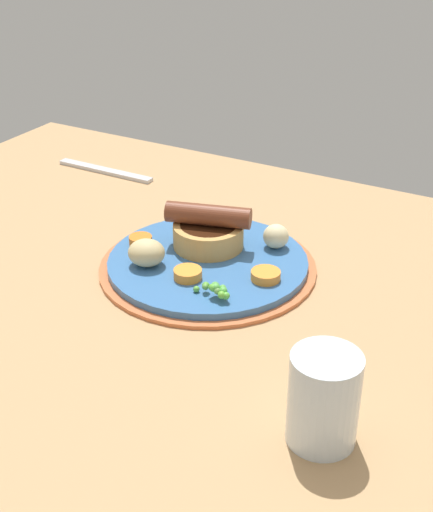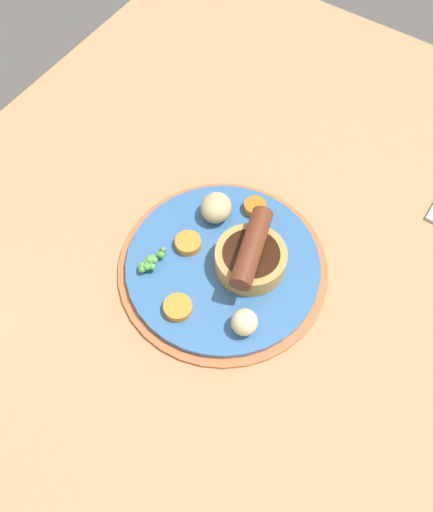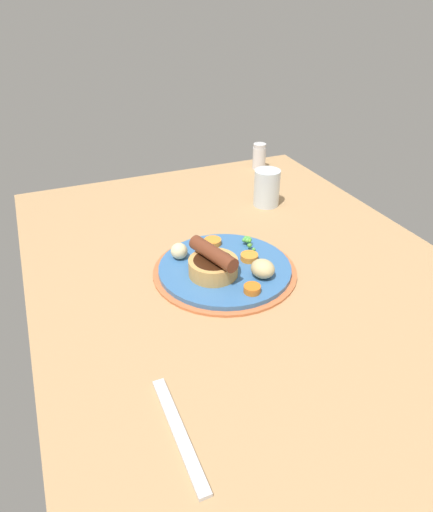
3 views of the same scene
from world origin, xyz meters
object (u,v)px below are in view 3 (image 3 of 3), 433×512
at_px(dinner_plate, 225,270).
at_px(fork, 179,432).
at_px(potato_chunk_1, 179,251).
at_px(carrot_slice_2, 252,289).
at_px(drinking_glass, 267,188).
at_px(salt_shaker, 259,156).
at_px(carrot_slice_0, 249,257).
at_px(sausage_pudding, 213,264).
at_px(pea_pile, 248,240).
at_px(potato_chunk_0, 263,269).
at_px(carrot_slice_1, 213,242).

bearing_deg(dinner_plate, fork, -32.56).
xyz_separation_m(potato_chunk_1, fork, (0.37, -0.13, -0.03)).
bearing_deg(carrot_slice_2, drinking_glass, 148.34).
xyz_separation_m(dinner_plate, salt_shaker, (-0.46, 0.31, 0.03)).
xyz_separation_m(carrot_slice_2, salt_shaker, (-0.56, 0.30, 0.02)).
distance_m(carrot_slice_0, drinking_glass, 0.29).
distance_m(sausage_pudding, fork, 0.34).
relative_size(dinner_plate, pea_pile, 5.62).
bearing_deg(carrot_slice_2, potato_chunk_0, 132.83).
xyz_separation_m(sausage_pudding, drinking_glass, (-0.25, 0.24, 0.01)).
height_order(carrot_slice_0, salt_shaker, salt_shaker).
height_order(dinner_plate, drinking_glass, drinking_glass).
bearing_deg(dinner_plate, carrot_slice_0, 92.84).
bearing_deg(dinner_plate, carrot_slice_2, 6.17).
xyz_separation_m(potato_chunk_0, carrot_slice_0, (-0.06, 0.00, -0.01)).
bearing_deg(potato_chunk_0, potato_chunk_1, -135.03).
height_order(dinner_plate, potato_chunk_0, potato_chunk_0).
xyz_separation_m(sausage_pudding, salt_shaker, (-0.48, 0.34, -0.00)).
bearing_deg(carrot_slice_0, potato_chunk_0, -3.31).
xyz_separation_m(potato_chunk_0, fork, (0.25, -0.25, -0.03)).
height_order(potato_chunk_0, carrot_slice_0, potato_chunk_0).
distance_m(pea_pile, drinking_glass, 0.23).
bearing_deg(carrot_slice_2, carrot_slice_0, 156.38).
height_order(potato_chunk_1, fork, potato_chunk_1).
bearing_deg(drinking_glass, carrot_slice_0, -34.63).
relative_size(dinner_plate, sausage_pudding, 2.44).
bearing_deg(salt_shaker, carrot_slice_1, -38.53).
height_order(potato_chunk_1, carrot_slice_1, potato_chunk_1).
xyz_separation_m(potato_chunk_0, carrot_slice_2, (0.04, -0.04, -0.01)).
relative_size(dinner_plate, salt_shaker, 3.73).
height_order(carrot_slice_2, drinking_glass, drinking_glass).
relative_size(pea_pile, salt_shaker, 0.66).
bearing_deg(salt_shaker, potato_chunk_1, -43.44).
relative_size(pea_pile, carrot_slice_2, 1.63).
relative_size(dinner_plate, fork, 1.52).
height_order(sausage_pudding, potato_chunk_1, sausage_pudding).
bearing_deg(sausage_pudding, dinner_plate, 101.73).
xyz_separation_m(dinner_plate, drinking_glass, (-0.24, 0.21, 0.04)).
xyz_separation_m(pea_pile, potato_chunk_1, (-0.01, -0.14, 0.00)).
bearing_deg(potato_chunk_1, sausage_pudding, 26.96).
xyz_separation_m(potato_chunk_1, carrot_slice_2, (0.16, 0.08, -0.01)).
bearing_deg(fork, carrot_slice_2, 135.93).
distance_m(pea_pile, fork, 0.45).
height_order(carrot_slice_0, carrot_slice_1, same).
bearing_deg(fork, pea_pile, 143.08).
bearing_deg(fork, drinking_glass, 142.97).
relative_size(fork, salt_shaker, 2.46).
relative_size(pea_pile, potato_chunk_1, 1.47).
relative_size(pea_pile, carrot_slice_0, 1.43).
relative_size(carrot_slice_1, carrot_slice_2, 1.19).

